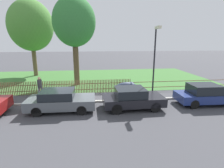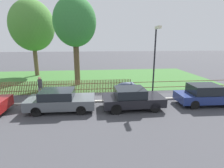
{
  "view_description": "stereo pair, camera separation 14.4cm",
  "coord_description": "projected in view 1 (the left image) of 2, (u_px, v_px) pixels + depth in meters",
  "views": [
    {
      "loc": [
        1.93,
        -11.58,
        4.22
      ],
      "look_at": [
        3.45,
        0.85,
        1.1
      ],
      "focal_mm": 28.0,
      "sensor_mm": 36.0,
      "label": 1
    },
    {
      "loc": [
        2.07,
        -11.6,
        4.22
      ],
      "look_at": [
        3.45,
        0.85,
        1.1
      ],
      "focal_mm": 28.0,
      "sensor_mm": 36.0,
      "label": 2
    }
  ],
  "objects": [
    {
      "name": "covered_motorcycle",
      "position": [
        127.0,
        88.0,
        13.47
      ],
      "size": [
        1.96,
        0.93,
        1.12
      ],
      "rotation": [
        0.0,
        0.0,
        0.04
      ],
      "color": "black",
      "rests_on": "ground"
    },
    {
      "name": "tree_mid_park",
      "position": [
        74.0,
        22.0,
        15.86
      ],
      "size": [
        3.9,
        3.9,
        8.13
      ],
      "color": "brown",
      "rests_on": "ground"
    },
    {
      "name": "park_fence",
      "position": [
        67.0,
        87.0,
        14.16
      ],
      "size": [
        29.92,
        0.05,
        1.09
      ],
      "color": "brown",
      "rests_on": "ground"
    },
    {
      "name": "street_lamp",
      "position": [
        155.0,
        54.0,
        12.31
      ],
      "size": [
        0.2,
        0.79,
        5.17
      ],
      "color": "black",
      "rests_on": "ground"
    },
    {
      "name": "parked_car_navy_estate",
      "position": [
        132.0,
        98.0,
        11.06
      ],
      "size": [
        3.81,
        1.9,
        1.34
      ],
      "rotation": [
        0.0,
        0.0,
        0.01
      ],
      "color": "black",
      "rests_on": "ground"
    },
    {
      "name": "tree_behind_motorcycle",
      "position": [
        31.0,
        26.0,
        20.31
      ],
      "size": [
        5.07,
        5.07,
        8.84
      ],
      "color": "brown",
      "rests_on": "ground"
    },
    {
      "name": "grass_strip",
      "position": [
        74.0,
        79.0,
        19.87
      ],
      "size": [
        29.92,
        11.6,
        0.01
      ],
      "primitive_type": "cube",
      "color": "#3D7033",
      "rests_on": "ground"
    },
    {
      "name": "parked_car_black_saloon",
      "position": [
        61.0,
        100.0,
        10.71
      ],
      "size": [
        4.12,
        1.92,
        1.3
      ],
      "rotation": [
        0.0,
        0.0,
        -0.03
      ],
      "color": "#51565B",
      "rests_on": "ground"
    },
    {
      "name": "parked_car_red_compact",
      "position": [
        205.0,
        94.0,
        11.78
      ],
      "size": [
        3.96,
        1.83,
        1.39
      ],
      "rotation": [
        0.0,
        0.0,
        -0.04
      ],
      "color": "navy",
      "rests_on": "ground"
    },
    {
      "name": "pedestrian_near_fence",
      "position": [
        40.0,
        86.0,
        13.06
      ],
      "size": [
        0.46,
        0.46,
        1.61
      ],
      "rotation": [
        0.0,
        0.0,
        0.64
      ],
      "color": "slate",
      "rests_on": "ground"
    },
    {
      "name": "ground_plane",
      "position": [
        64.0,
        104.0,
        11.94
      ],
      "size": [
        120.0,
        120.0,
        0.0
      ],
      "primitive_type": "plane",
      "color": "#424247"
    },
    {
      "name": "kerb_stone",
      "position": [
        64.0,
        103.0,
        12.03
      ],
      "size": [
        29.92,
        0.2,
        0.12
      ],
      "primitive_type": "cube",
      "color": "#B2ADA3",
      "rests_on": "ground"
    }
  ]
}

